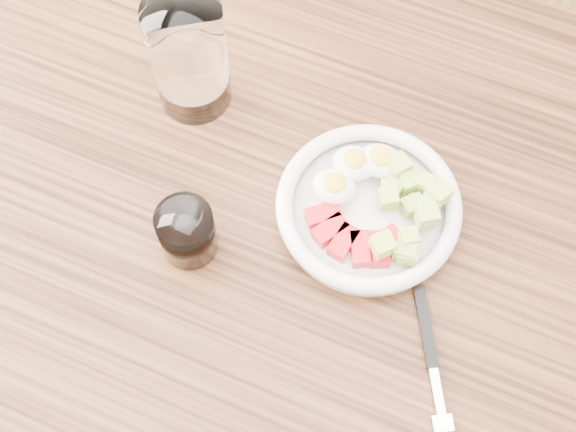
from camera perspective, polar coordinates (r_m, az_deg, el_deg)
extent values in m
plane|color=brown|center=(1.67, 0.18, -11.86)|extent=(4.00, 4.00, 0.00)
cube|color=brown|center=(1.64, -16.37, 11.70)|extent=(0.07, 0.07, 0.73)
cube|color=#5C3319|center=(0.96, 0.31, -1.96)|extent=(1.50, 0.90, 0.04)
cylinder|color=white|center=(0.95, 5.69, 0.31)|extent=(0.21, 0.21, 0.01)
torus|color=white|center=(0.93, 5.77, 0.72)|extent=(0.22, 0.22, 0.02)
cube|color=red|center=(0.93, 2.49, 0.07)|extent=(0.04, 0.04, 0.02)
cube|color=red|center=(0.92, 3.02, -1.03)|extent=(0.04, 0.05, 0.02)
cube|color=red|center=(0.91, 3.96, -1.88)|extent=(0.03, 0.04, 0.02)
cube|color=red|center=(0.91, 5.18, -2.36)|extent=(0.04, 0.05, 0.02)
cube|color=red|center=(0.91, 6.49, -2.38)|extent=(0.04, 0.05, 0.02)
cube|color=red|center=(0.92, 7.68, -1.94)|extent=(0.05, 0.04, 0.02)
ellipsoid|color=white|center=(0.95, 4.72, 3.75)|extent=(0.05, 0.04, 0.03)
ellipsoid|color=yellow|center=(0.94, 4.77, 4.08)|extent=(0.03, 0.03, 0.01)
ellipsoid|color=white|center=(0.95, 6.56, 3.90)|extent=(0.05, 0.04, 0.03)
ellipsoid|color=yellow|center=(0.94, 6.63, 4.23)|extent=(0.03, 0.03, 0.01)
ellipsoid|color=white|center=(0.93, 3.30, 2.08)|extent=(0.05, 0.04, 0.03)
ellipsoid|color=yellow|center=(0.92, 3.34, 2.39)|extent=(0.03, 0.03, 0.01)
cube|color=#B8D250|center=(0.90, 6.75, -2.07)|extent=(0.03, 0.03, 0.02)
cube|color=#B8D250|center=(0.94, 9.68, 2.34)|extent=(0.02, 0.02, 0.02)
cube|color=#B8D250|center=(0.94, 7.11, 1.82)|extent=(0.02, 0.02, 0.02)
cube|color=#B8D250|center=(0.94, 8.95, 0.76)|extent=(0.03, 0.03, 0.02)
cube|color=#B8D250|center=(0.91, 8.49, -2.65)|extent=(0.03, 0.03, 0.02)
cube|color=#B8D250|center=(0.92, 9.71, -0.26)|extent=(0.03, 0.03, 0.02)
cube|color=#B8D250|center=(0.93, 10.02, 0.80)|extent=(0.03, 0.03, 0.02)
cube|color=#B8D250|center=(0.93, 10.65, 1.60)|extent=(0.03, 0.03, 0.02)
cube|color=#B8D250|center=(0.95, 7.81, 3.53)|extent=(0.03, 0.03, 0.02)
cube|color=#B8D250|center=(0.93, 7.13, 1.25)|extent=(0.03, 0.03, 0.02)
cube|color=#B8D250|center=(0.94, 8.60, 2.37)|extent=(0.03, 0.03, 0.02)
cube|color=#B8D250|center=(0.91, 8.59, -1.52)|extent=(0.03, 0.03, 0.02)
cube|color=#B8D250|center=(0.91, 8.34, -2.38)|extent=(0.03, 0.03, 0.02)
cube|color=#B8D250|center=(0.92, 9.86, 0.08)|extent=(0.03, 0.03, 0.02)
cube|color=#B8D250|center=(0.94, 8.69, 0.73)|extent=(0.03, 0.03, 0.02)
cube|color=#B8D250|center=(0.94, 7.44, 1.94)|extent=(0.03, 0.03, 0.02)
cube|color=black|center=(0.91, 9.76, -7.78)|extent=(0.06, 0.09, 0.01)
cube|color=silver|center=(0.89, 10.59, -12.29)|extent=(0.04, 0.05, 0.00)
cube|color=silver|center=(0.89, 10.96, -14.26)|extent=(0.03, 0.03, 0.00)
cylinder|color=white|center=(0.97, -7.07, 11.22)|extent=(0.09, 0.09, 0.16)
cylinder|color=white|center=(0.91, -7.22, -1.13)|extent=(0.07, 0.07, 0.07)
cylinder|color=black|center=(0.91, -7.20, -1.18)|extent=(0.06, 0.06, 0.06)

